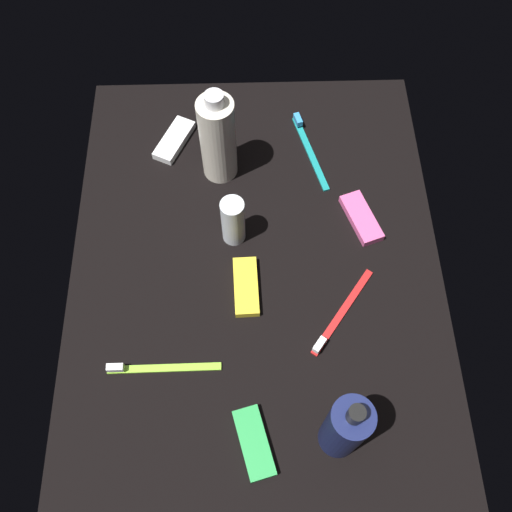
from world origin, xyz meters
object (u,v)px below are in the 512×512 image
toothbrush_red (339,316)px  snack_bar_green (254,443)px  toothbrush_teal (309,147)px  deodorant_stick (233,221)px  toothbrush_lime (157,368)px  bodywash_bottle (218,139)px  lotion_bottle (345,428)px  snack_bar_pink (361,218)px  snack_bar_yellow (246,287)px  snack_bar_white (174,140)px

toothbrush_red → snack_bar_green: size_ratio=1.46×
toothbrush_teal → deodorant_stick: bearing=142.3°
deodorant_stick → toothbrush_lime: 27.21cm
bodywash_bottle → toothbrush_teal: 19.50cm
deodorant_stick → lotion_bottle: bearing=-156.6°
snack_bar_pink → toothbrush_lime: bearing=107.6°
toothbrush_teal → snack_bar_yellow: size_ratio=1.70×
toothbrush_lime → snack_bar_pink: toothbrush_lime is taller
bodywash_bottle → deodorant_stick: bearing=-170.4°
bodywash_bottle → snack_bar_yellow: (-24.73, -4.37, -8.43)cm
toothbrush_lime → snack_bar_green: size_ratio=1.73×
toothbrush_teal → toothbrush_red: (-34.68, -2.71, 0.00)cm
snack_bar_pink → deodorant_stick: bearing=77.3°
toothbrush_red → toothbrush_lime: 30.64cm
toothbrush_teal → snack_bar_green: (-54.40, 11.86, 0.14)cm
toothbrush_red → snack_bar_white: size_ratio=1.46×
lotion_bottle → deodorant_stick: (35.05, 15.17, -3.11)cm
lotion_bottle → toothbrush_red: 20.78cm
snack_bar_green → toothbrush_lime: bearing=37.2°
lotion_bottle → snack_bar_pink: (37.72, -7.72, -7.56)cm
toothbrush_teal → snack_bar_pink: (-16.15, -8.36, 0.14)cm
snack_bar_pink → toothbrush_red: bearing=143.7°
lotion_bottle → bodywash_bottle: size_ratio=0.95×
bodywash_bottle → lotion_bottle: bearing=-160.4°
toothbrush_teal → snack_bar_green: bearing=167.7°
deodorant_stick → snack_bar_yellow: (-10.27, -1.94, -4.44)cm
deodorant_stick → snack_bar_green: (-35.57, -2.67, -4.44)cm
toothbrush_teal → snack_bar_yellow: toothbrush_teal is taller
lotion_bottle → bodywash_bottle: (49.50, 17.60, 0.87)cm
lotion_bottle → snack_bar_green: size_ratio=1.82×
toothbrush_teal → snack_bar_green: 55.67cm
lotion_bottle → toothbrush_teal: size_ratio=1.07×
bodywash_bottle → snack_bar_white: bearing=53.3°
bodywash_bottle → deodorant_stick: 15.19cm
deodorant_stick → toothbrush_lime: deodorant_stick is taller
bodywash_bottle → toothbrush_lime: (-38.26, 9.93, -8.57)cm
deodorant_stick → toothbrush_lime: (-23.80, 12.36, -4.59)cm
toothbrush_teal → toothbrush_lime: same height
snack_bar_yellow → toothbrush_teal: bearing=-25.3°
toothbrush_red → snack_bar_yellow: bearing=69.9°
lotion_bottle → snack_bar_green: bearing=92.4°
snack_bar_pink → snack_bar_green: same height
bodywash_bottle → toothbrush_red: size_ratio=1.32×
toothbrush_teal → toothbrush_red: bearing=-175.5°
lotion_bottle → snack_bar_white: size_ratio=1.82×
toothbrush_lime → snack_bar_white: 44.95cm
deodorant_stick → toothbrush_red: bearing=-132.6°
bodywash_bottle → snack_bar_pink: size_ratio=1.92×
toothbrush_teal → snack_bar_white: size_ratio=1.70×
lotion_bottle → snack_bar_green: lotion_bottle is taller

